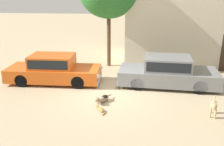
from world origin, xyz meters
TOP-DOWN VIEW (x-y plane):
  - ground_plane at (0.00, 0.00)m, footprint 80.00×80.00m
  - parked_sedan_nearest at (-2.87, 1.15)m, footprint 4.70×1.79m
  - parked_sedan_second at (2.69, 1.27)m, footprint 4.84×2.08m
  - stray_dog_spotted at (-0.13, -0.93)m, footprint 0.61×0.97m
  - stray_dog_tan at (4.02, -1.73)m, footprint 0.42×1.03m
  - stray_cat at (-0.11, -1.72)m, footprint 0.42×0.58m

SIDE VIEW (x-z plane):
  - ground_plane at x=0.00m, z-range 0.00..0.00m
  - stray_cat at x=-0.11m, z-range -0.01..0.16m
  - stray_dog_spotted at x=-0.13m, z-range -0.03..0.34m
  - stray_dog_tan at x=4.02m, z-range 0.10..0.80m
  - parked_sedan_nearest at x=-2.87m, z-range -0.01..1.39m
  - parked_sedan_second at x=2.69m, z-range -0.01..1.43m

